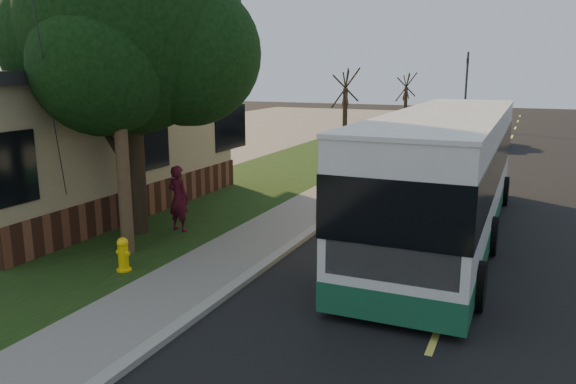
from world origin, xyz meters
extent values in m
plane|color=black|center=(0.00, 0.00, 0.00)|extent=(120.00, 120.00, 0.00)
cube|color=black|center=(4.00, 10.00, 0.01)|extent=(8.00, 80.00, 0.01)
cube|color=gray|center=(0.00, 10.00, 0.06)|extent=(0.25, 80.00, 0.12)
cube|color=slate|center=(-1.00, 10.00, 0.04)|extent=(2.00, 80.00, 0.08)
cube|color=black|center=(-4.50, 10.00, 0.04)|extent=(5.00, 80.00, 0.07)
cube|color=slate|center=(-14.50, 10.00, 0.02)|extent=(15.00, 80.00, 0.04)
cylinder|color=yellow|center=(-2.60, 0.00, 0.35)|extent=(0.22, 0.22, 0.55)
sphere|color=yellow|center=(-2.60, 0.00, 0.69)|extent=(0.24, 0.24, 0.24)
cylinder|color=yellow|center=(-2.60, 0.00, 0.47)|extent=(0.30, 0.10, 0.10)
cylinder|color=yellow|center=(-2.60, 0.00, 0.47)|extent=(0.10, 0.18, 0.10)
cylinder|color=yellow|center=(-2.60, 0.00, 0.09)|extent=(0.32, 0.32, 0.04)
cylinder|color=#473321|center=(-3.30, 1.00, 4.57)|extent=(0.30, 0.30, 9.00)
cylinder|color=#2D2D30|center=(-4.20, -0.10, 3.80)|extent=(2.52, 3.21, 7.60)
cylinder|color=black|center=(-4.20, 2.50, 2.07)|extent=(0.56, 0.56, 4.00)
sphere|color=black|center=(-4.20, 2.50, 5.27)|extent=(5.20, 5.20, 5.20)
sphere|color=black|center=(-2.80, 3.10, 4.67)|extent=(3.60, 3.60, 3.60)
sphere|color=black|center=(-5.40, 2.10, 4.97)|extent=(3.80, 3.80, 3.80)
sphere|color=black|center=(-3.90, 1.20, 4.37)|extent=(3.20, 3.20, 3.20)
sphere|color=black|center=(-4.80, 3.90, 5.67)|extent=(3.40, 3.40, 3.40)
cylinder|color=black|center=(-3.50, 18.00, 1.72)|extent=(0.24, 0.24, 3.30)
cylinder|color=black|center=(-3.50, 18.00, 3.37)|extent=(1.38, 0.57, 2.01)
cylinder|color=black|center=(-3.50, 18.00, 3.37)|extent=(0.74, 1.21, 1.58)
cylinder|color=black|center=(-3.50, 18.00, 3.37)|extent=(0.65, 1.05, 1.95)
cylinder|color=black|center=(-3.50, 18.00, 3.37)|extent=(1.28, 0.53, 1.33)
cylinder|color=black|center=(-3.50, 18.00, 3.37)|extent=(0.75, 1.21, 1.70)
cylinder|color=black|center=(-3.00, 30.00, 1.58)|extent=(0.24, 0.24, 3.03)
cylinder|color=black|center=(-3.00, 30.00, 3.10)|extent=(1.38, 0.57, 2.01)
cylinder|color=black|center=(-3.00, 30.00, 3.10)|extent=(0.74, 1.21, 1.58)
cylinder|color=black|center=(-3.00, 30.00, 3.10)|extent=(0.65, 1.05, 1.95)
cylinder|color=black|center=(-3.00, 30.00, 3.10)|extent=(1.28, 0.53, 1.33)
cylinder|color=black|center=(-3.00, 30.00, 3.10)|extent=(0.75, 1.21, 1.70)
cylinder|color=#2D2D30|center=(0.50, 34.00, 2.75)|extent=(0.16, 0.16, 5.50)
imported|color=black|center=(0.50, 34.00, 4.50)|extent=(0.18, 0.22, 1.10)
cube|color=silver|center=(3.24, 5.50, 1.85)|extent=(2.50, 12.00, 2.70)
cube|color=#175335|center=(3.24, 5.50, 0.45)|extent=(2.52, 12.02, 0.55)
cube|color=black|center=(3.24, 5.50, 2.05)|extent=(2.54, 12.04, 1.10)
cube|color=black|center=(3.24, -0.48, 1.70)|extent=(2.20, 0.06, 1.60)
cube|color=yellow|center=(3.24, -0.47, 3.05)|extent=(1.60, 0.06, 0.35)
cube|color=#FFF2CC|center=(2.49, -0.49, 0.55)|extent=(0.25, 0.04, 0.15)
cube|color=#FFF2CC|center=(3.99, -0.49, 0.55)|extent=(0.25, 0.04, 0.15)
cube|color=silver|center=(3.24, 5.50, 3.22)|extent=(2.55, 12.05, 0.08)
cylinder|color=black|center=(1.99, 1.09, 0.46)|extent=(0.28, 0.92, 0.92)
cylinder|color=black|center=(4.49, 1.09, 0.46)|extent=(0.28, 0.92, 0.92)
cylinder|color=black|center=(1.99, 4.50, 0.46)|extent=(0.28, 0.92, 0.92)
cylinder|color=black|center=(4.49, 4.50, 0.46)|extent=(0.28, 0.92, 0.92)
cylinder|color=black|center=(1.99, 9.90, 0.46)|extent=(0.28, 0.92, 0.92)
cylinder|color=black|center=(4.49, 9.90, 0.46)|extent=(0.28, 0.92, 0.92)
imported|color=#450D1A|center=(-3.26, 3.06, 0.95)|extent=(0.70, 0.52, 1.76)
cube|color=black|center=(-9.06, 3.83, 0.68)|extent=(1.78, 1.57, 1.28)
cube|color=black|center=(-9.06, 3.83, 1.36)|extent=(1.84, 1.63, 0.09)
imported|color=black|center=(2.73, 24.50, 0.78)|extent=(1.91, 4.59, 1.55)
camera|label=1|loc=(5.16, -9.02, 4.29)|focal=35.00mm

